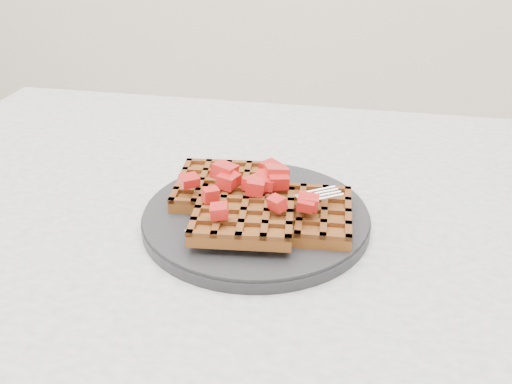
% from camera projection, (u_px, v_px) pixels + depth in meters
% --- Properties ---
extents(table, '(1.20, 0.80, 0.75)m').
position_uv_depth(table, '(328.00, 320.00, 0.66)').
color(table, silver).
rests_on(table, ground).
extents(plate, '(0.25, 0.25, 0.02)m').
position_uv_depth(plate, '(256.00, 217.00, 0.63)').
color(plate, black).
rests_on(plate, table).
extents(waffles, '(0.21, 0.19, 0.03)m').
position_uv_depth(waffles, '(255.00, 204.00, 0.62)').
color(waffles, brown).
rests_on(waffles, plate).
extents(strawberry_pile, '(0.15, 0.15, 0.02)m').
position_uv_depth(strawberry_pile, '(256.00, 180.00, 0.61)').
color(strawberry_pile, '#990000').
rests_on(strawberry_pile, waffles).
extents(fork, '(0.16, 0.12, 0.02)m').
position_uv_depth(fork, '(277.00, 220.00, 0.59)').
color(fork, silver).
rests_on(fork, plate).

